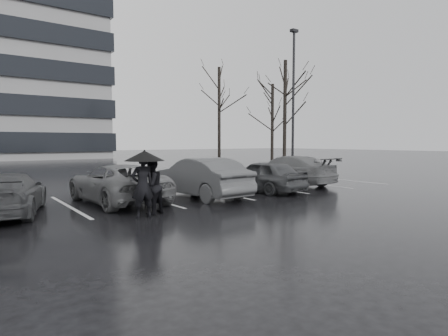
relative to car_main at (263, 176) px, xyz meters
The scene contains 14 objects.
ground 2.89m from the car_main, 146.49° to the right, with size 160.00×160.00×0.00m, color black.
car_main is the anchor object (origin of this frame).
car_west_a 2.92m from the car_main, behind, with size 1.54×4.41×1.45m, color #2D2D30.
car_west_b 5.87m from the car_main, behind, with size 2.14×4.63×1.29m, color #474749.
car_west_c 9.08m from the car_main, behind, with size 1.66×4.08×1.18m, color black.
car_east 2.70m from the car_main, 23.34° to the left, with size 1.95×4.79×1.39m, color #474749.
pedestrian_left 6.50m from the car_main, 161.40° to the right, with size 0.63×0.41×1.73m, color black.
pedestrian_right 6.07m from the car_main, 162.67° to the right, with size 0.79×0.61×1.62m, color black.
umbrella 6.50m from the car_main, 161.29° to the right, with size 1.08×1.08×1.83m.
lamp_post 10.67m from the car_main, 37.03° to the left, with size 0.51×0.51×9.33m.
stall_stripes 3.35m from the car_main, 163.27° to the left, with size 19.72×5.00×0.00m.
tree_east 13.26m from the car_main, 41.18° to the left, with size 0.26×0.26×8.00m, color black.
tree_ne 17.63m from the car_main, 45.68° to the left, with size 0.26×0.26×7.00m, color black.
tree_north 18.07m from the car_main, 60.74° to the left, with size 0.26×0.26×8.50m, color black.
Camera 1 is at (-7.86, -9.87, 2.04)m, focal length 30.00 mm.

